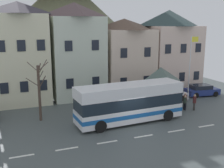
% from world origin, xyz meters
% --- Properties ---
extents(ground_plane, '(40.00, 60.00, 0.07)m').
position_xyz_m(ground_plane, '(0.00, -0.00, -0.03)').
color(ground_plane, '#485150').
extents(townhouse_01, '(5.64, 5.75, 10.76)m').
position_xyz_m(townhouse_01, '(-7.94, 11.84, 5.38)').
color(townhouse_01, beige).
rests_on(townhouse_01, ground_plane).
extents(townhouse_02, '(5.82, 6.18, 10.82)m').
position_xyz_m(townhouse_02, '(-1.81, 12.06, 5.41)').
color(townhouse_02, beige).
rests_on(townhouse_02, ground_plane).
extents(townhouse_03, '(5.99, 6.79, 9.07)m').
position_xyz_m(townhouse_03, '(4.50, 12.36, 4.53)').
color(townhouse_03, beige).
rests_on(townhouse_03, ground_plane).
extents(townhouse_04, '(6.60, 7.00, 10.20)m').
position_xyz_m(townhouse_04, '(10.99, 12.47, 5.10)').
color(townhouse_04, beige).
rests_on(townhouse_04, ground_plane).
extents(hilltop_castle, '(37.63, 37.63, 26.63)m').
position_xyz_m(hilltop_castle, '(1.59, 33.48, 9.36)').
color(hilltop_castle, '#606346').
rests_on(hilltop_castle, ground_plane).
extents(transit_bus, '(9.73, 3.14, 3.38)m').
position_xyz_m(transit_bus, '(0.33, 1.57, 1.70)').
color(transit_bus, white).
rests_on(transit_bus, ground_plane).
extents(bus_shelter, '(3.60, 3.60, 3.98)m').
position_xyz_m(bus_shelter, '(5.74, 5.47, 3.17)').
color(bus_shelter, '#473D33').
rests_on(bus_shelter, ground_plane).
extents(parked_car_00, '(4.12, 2.34, 1.32)m').
position_xyz_m(parked_car_00, '(12.19, 6.60, 0.66)').
color(parked_car_00, navy).
rests_on(parked_car_00, ground_plane).
extents(parked_car_02, '(4.49, 1.99, 1.40)m').
position_xyz_m(parked_car_02, '(7.24, 6.23, 0.68)').
color(parked_car_02, white).
rests_on(parked_car_02, ground_plane).
extents(pedestrian_00, '(0.35, 0.37, 1.51)m').
position_xyz_m(pedestrian_00, '(7.52, 3.40, 0.83)').
color(pedestrian_00, black).
rests_on(pedestrian_00, ground_plane).
extents(pedestrian_01, '(0.34, 0.34, 1.61)m').
position_xyz_m(pedestrian_01, '(7.79, 2.24, 0.86)').
color(pedestrian_01, '#38332D').
rests_on(pedestrian_01, ground_plane).
extents(pedestrian_02, '(0.32, 0.38, 1.50)m').
position_xyz_m(pedestrian_02, '(6.93, 2.61, 0.79)').
color(pedestrian_02, black).
rests_on(pedestrian_02, ground_plane).
extents(public_bench, '(1.79, 0.48, 0.87)m').
position_xyz_m(public_bench, '(6.65, 7.64, 0.48)').
color(public_bench, brown).
rests_on(public_bench, ground_plane).
extents(flagpole, '(0.95, 0.10, 7.18)m').
position_xyz_m(flagpole, '(9.31, 5.24, 4.15)').
color(flagpole, silver).
rests_on(flagpole, ground_plane).
extents(bare_tree_00, '(2.07, 2.07, 5.40)m').
position_xyz_m(bare_tree_00, '(-6.93, 4.80, 2.78)').
color(bare_tree_00, '#47382D').
rests_on(bare_tree_00, ground_plane).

